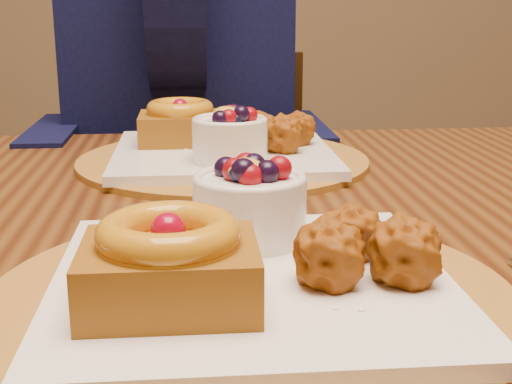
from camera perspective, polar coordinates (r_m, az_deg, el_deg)
dining_table at (r=0.75m, az=-1.78°, el=-7.26°), size 1.60×0.90×0.76m
place_setting_near at (r=0.51m, az=-0.75°, el=-5.77°), size 0.38×0.38×0.09m
place_setting_far at (r=0.93m, az=-2.82°, el=3.73°), size 0.38×0.38×0.09m
chair_far at (r=1.52m, az=-3.91°, el=-3.71°), size 0.44×0.44×0.85m
diner at (r=1.29m, az=-6.20°, el=9.75°), size 0.48×0.47×0.79m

